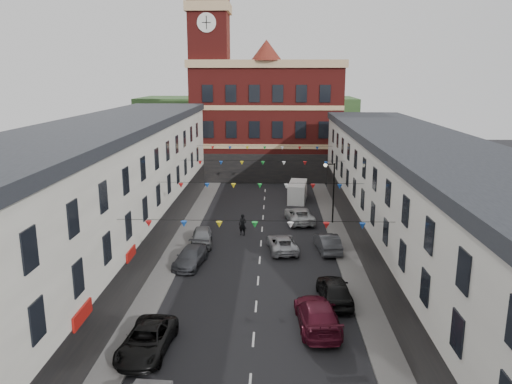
# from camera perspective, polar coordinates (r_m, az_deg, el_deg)

# --- Properties ---
(ground) EXTENTS (160.00, 160.00, 0.00)m
(ground) POSITION_cam_1_polar(r_m,az_deg,el_deg) (35.69, 0.24, -10.11)
(ground) COLOR black
(ground) RESTS_ON ground
(pavement_left) EXTENTS (1.80, 64.00, 0.15)m
(pavement_left) POSITION_cam_1_polar(r_m,az_deg,el_deg) (38.32, -10.15, -8.52)
(pavement_left) COLOR #605E5B
(pavement_left) RESTS_ON ground
(pavement_right) EXTENTS (1.80, 64.00, 0.15)m
(pavement_right) POSITION_cam_1_polar(r_m,az_deg,el_deg) (37.95, 10.93, -8.77)
(pavement_right) COLOR #605E5B
(pavement_right) RESTS_ON ground
(terrace_left) EXTENTS (8.40, 56.00, 10.70)m
(terrace_left) POSITION_cam_1_polar(r_m,az_deg,el_deg) (37.15, -18.19, -1.13)
(terrace_left) COLOR beige
(terrace_left) RESTS_ON ground
(terrace_right) EXTENTS (8.40, 56.00, 9.70)m
(terrace_right) POSITION_cam_1_polar(r_m,az_deg,el_deg) (36.62, 19.07, -2.21)
(terrace_right) COLOR silver
(terrace_right) RESTS_ON ground
(civic_building) EXTENTS (20.60, 13.30, 18.50)m
(civic_building) POSITION_cam_1_polar(r_m,az_deg,el_deg) (70.95, 1.22, 8.40)
(civic_building) COLOR maroon
(civic_building) RESTS_ON ground
(clock_tower) EXTENTS (5.60, 5.60, 30.00)m
(clock_tower) POSITION_cam_1_polar(r_m,az_deg,el_deg) (68.27, -5.28, 13.87)
(clock_tower) COLOR maroon
(clock_tower) RESTS_ON ground
(distant_hill) EXTENTS (40.00, 14.00, 10.00)m
(distant_hill) POSITION_cam_1_polar(r_m,az_deg,el_deg) (95.31, -1.00, 7.76)
(distant_hill) COLOR #264520
(distant_hill) RESTS_ON ground
(street_lamp) EXTENTS (1.10, 0.36, 6.00)m
(street_lamp) POSITION_cam_1_polar(r_m,az_deg,el_deg) (48.17, 8.59, 0.83)
(street_lamp) COLOR black
(street_lamp) RESTS_ON ground
(car_left_c) EXTENTS (2.63, 5.14, 1.39)m
(car_left_c) POSITION_cam_1_polar(r_m,az_deg,el_deg) (27.66, -12.37, -16.21)
(car_left_c) COLOR black
(car_left_c) RESTS_ON ground
(car_left_d) EXTENTS (2.52, 4.87, 1.35)m
(car_left_d) POSITION_cam_1_polar(r_m,az_deg,el_deg) (38.52, -7.47, -7.34)
(car_left_d) COLOR #3C3E43
(car_left_d) RESTS_ON ground
(car_left_e) EXTENTS (2.12, 4.36, 1.43)m
(car_left_e) POSITION_cam_1_polar(r_m,az_deg,el_deg) (42.83, -6.19, -5.10)
(car_left_e) COLOR gray
(car_left_e) RESTS_ON ground
(car_right_c) EXTENTS (2.64, 5.70, 1.61)m
(car_right_c) POSITION_cam_1_polar(r_m,az_deg,el_deg) (29.54, 7.03, -13.72)
(car_right_c) COLOR #591124
(car_right_c) RESTS_ON ground
(car_right_d) EXTENTS (2.15, 4.86, 1.62)m
(car_right_d) POSITION_cam_1_polar(r_m,az_deg,el_deg) (32.69, 8.97, -11.00)
(car_right_d) COLOR black
(car_right_d) RESTS_ON ground
(car_right_e) EXTENTS (2.07, 4.68, 1.49)m
(car_right_e) POSITION_cam_1_polar(r_m,az_deg,el_deg) (41.50, 8.17, -5.73)
(car_right_e) COLOR #43454A
(car_right_e) RESTS_ON ground
(car_right_f) EXTENTS (3.07, 5.55, 1.47)m
(car_right_f) POSITION_cam_1_polar(r_m,az_deg,el_deg) (49.11, 4.98, -2.64)
(car_right_f) COLOR silver
(car_right_f) RESTS_ON ground
(moving_car) EXTENTS (2.81, 4.97, 1.31)m
(moving_car) POSITION_cam_1_polar(r_m,az_deg,el_deg) (41.23, 3.03, -5.87)
(moving_car) COLOR #B4B6BC
(moving_car) RESTS_ON ground
(white_van) EXTENTS (2.49, 5.09, 2.16)m
(white_van) POSITION_cam_1_polar(r_m,az_deg,el_deg) (57.30, 4.77, 0.03)
(white_van) COLOR white
(white_van) RESTS_ON ground
(pedestrian) EXTENTS (0.82, 0.66, 1.95)m
(pedestrian) POSITION_cam_1_polar(r_m,az_deg,el_deg) (45.02, -1.54, -3.76)
(pedestrian) COLOR black
(pedestrian) RESTS_ON ground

